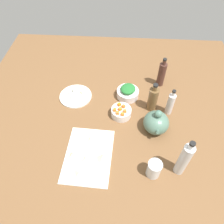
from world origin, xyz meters
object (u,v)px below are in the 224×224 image
object	(u,v)px
plate_tofu	(76,96)
drinking_glass_0	(154,169)
bowl_greens	(128,93)
bottle_1	(153,99)
cutting_board	(89,156)
bottle_0	(162,74)
bowl_carrots	(121,112)
bottle_2	(184,160)
bottle_3	(170,104)
teapot	(156,122)

from	to	relation	value
plate_tofu	drinking_glass_0	bearing A→B (deg)	43.50
plate_tofu	bowl_greens	xyz separation A→B (cm)	(-2.84, 36.34, 2.17)
bottle_1	drinking_glass_0	xyz separation A→B (cm)	(46.35, -1.55, -3.73)
cutting_board	bottle_0	xyz separation A→B (cm)	(-62.36, 44.53, 9.12)
bowl_carrots	bottle_2	xyz separation A→B (cm)	(36.26, 32.17, 9.45)
bottle_2	bottle_3	size ratio (longest dim) A/B	1.40
bowl_greens	plate_tofu	bearing A→B (deg)	-85.53
bottle_0	bottle_2	bearing A→B (deg)	4.10
bottle_3	bottle_0	bearing A→B (deg)	-172.72
plate_tofu	drinking_glass_0	world-z (taller)	drinking_glass_0
bowl_greens	bowl_carrots	world-z (taller)	same
bottle_3	bowl_greens	bearing A→B (deg)	-115.61
drinking_glass_0	plate_tofu	bearing A→B (deg)	-136.50
bowl_carrots	bottle_3	distance (cm)	31.58
bottle_0	bowl_greens	bearing A→B (deg)	-59.02
plate_tofu	bottle_3	distance (cm)	64.49
bottle_1	bowl_carrots	bearing A→B (deg)	-69.50
bottle_2	bottle_3	xyz separation A→B (cm)	(-40.73, -1.41, -3.88)
bottle_2	cutting_board	bearing A→B (deg)	-96.16
teapot	bottle_0	world-z (taller)	bottle_0
plate_tofu	bottle_0	distance (cm)	62.78
bottle_3	plate_tofu	bearing A→B (deg)	-99.03
plate_tofu	bottle_3	xyz separation A→B (cm)	(10.04, 63.22, 7.77)
bottle_0	plate_tofu	bearing A→B (deg)	-74.20
bottle_1	bottle_2	xyz separation A→B (cm)	(43.67, 12.35, 3.23)
bowl_carrots	drinking_glass_0	world-z (taller)	drinking_glass_0
plate_tofu	bowl_carrots	bearing A→B (deg)	65.92
plate_tofu	teapot	world-z (taller)	teapot
bowl_greens	bottle_0	bearing A→B (deg)	120.98
bowl_greens	bottle_2	world-z (taller)	bottle_2
drinking_glass_0	bowl_carrots	bearing A→B (deg)	-154.87
bowl_greens	bottle_1	distance (cm)	19.80
bowl_greens	bottle_2	size ratio (longest dim) A/B	0.54
plate_tofu	bottle_2	distance (cm)	83.01
cutting_board	teapot	xyz separation A→B (cm)	(-21.28, 38.39, 6.10)
teapot	drinking_glass_0	bearing A→B (deg)	-5.68
bottle_0	drinking_glass_0	size ratio (longest dim) A/B	2.13
bowl_greens	bottle_3	distance (cm)	30.34
bottle_0	bottle_2	world-z (taller)	bottle_2
bottle_0	bottle_3	world-z (taller)	bottle_0
bowl_greens	bowl_carrots	xyz separation A→B (cm)	(17.35, -3.87, 0.04)
cutting_board	bottle_1	bearing A→B (deg)	136.00
plate_tofu	bottle_2	bearing A→B (deg)	51.85
teapot	bottle_2	size ratio (longest dim) A/B	0.63
bowl_greens	bottle_3	world-z (taller)	bottle_3
bottle_3	bottle_2	bearing A→B (deg)	1.98
bowl_carrots	drinking_glass_0	xyz separation A→B (cm)	(38.94, 18.26, 2.49)
cutting_board	bottle_2	world-z (taller)	bottle_2
bottle_2	drinking_glass_0	distance (cm)	15.78
bottle_1	bottle_2	bearing A→B (deg)	15.79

